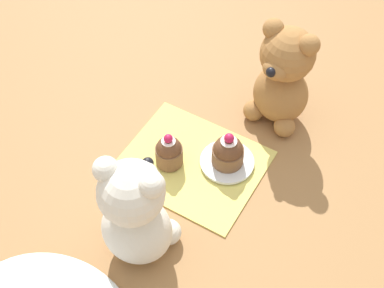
# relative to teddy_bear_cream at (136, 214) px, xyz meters

# --- Properties ---
(ground_plane) EXTENTS (4.00, 4.00, 0.00)m
(ground_plane) POSITION_rel_teddy_bear_cream_xyz_m (0.01, -0.18, -0.10)
(ground_plane) COLOR #9E7042
(knitted_placemat) EXTENTS (0.23, 0.20, 0.01)m
(knitted_placemat) POSITION_rel_teddy_bear_cream_xyz_m (0.01, -0.18, -0.10)
(knitted_placemat) COLOR #E0D166
(knitted_placemat) RESTS_ON ground_plane
(teddy_bear_cream) EXTENTS (0.12, 0.11, 0.21)m
(teddy_bear_cream) POSITION_rel_teddy_bear_cream_xyz_m (0.00, 0.00, 0.00)
(teddy_bear_cream) COLOR silver
(teddy_bear_cream) RESTS_ON ground_plane
(teddy_bear_tan) EXTENTS (0.11, 0.11, 0.20)m
(teddy_bear_tan) POSITION_rel_teddy_bear_cream_xyz_m (-0.07, -0.35, 0.00)
(teddy_bear_tan) COLOR #A3703D
(teddy_bear_tan) RESTS_ON ground_plane
(cupcake_near_cream_bear) EXTENTS (0.05, 0.05, 0.07)m
(cupcake_near_cream_bear) POSITION_rel_teddy_bear_cream_xyz_m (0.05, -0.16, -0.07)
(cupcake_near_cream_bear) COLOR brown
(cupcake_near_cream_bear) RESTS_ON knitted_placemat
(saucer_plate) EXTENTS (0.09, 0.09, 0.01)m
(saucer_plate) POSITION_rel_teddy_bear_cream_xyz_m (-0.04, -0.21, -0.09)
(saucer_plate) COLOR silver
(saucer_plate) RESTS_ON knitted_placemat
(cupcake_near_tan_bear) EXTENTS (0.05, 0.05, 0.07)m
(cupcake_near_tan_bear) POSITION_rel_teddy_bear_cream_xyz_m (-0.04, -0.21, -0.06)
(cupcake_near_tan_bear) COLOR brown
(cupcake_near_tan_bear) RESTS_ON saucer_plate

